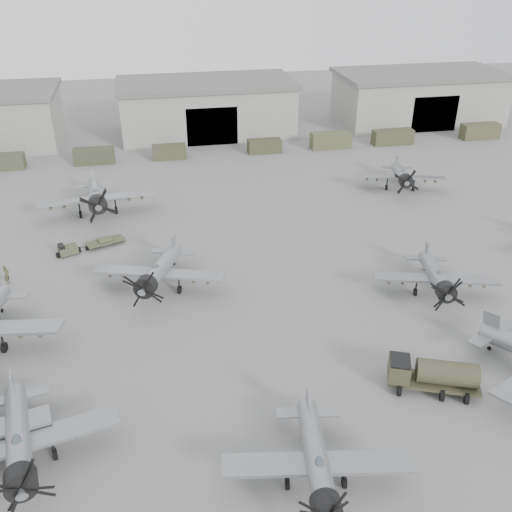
{
  "coord_description": "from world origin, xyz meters",
  "views": [
    {
      "loc": [
        -10.37,
        -33.28,
        28.73
      ],
      "look_at": [
        -1.2,
        13.17,
        2.5
      ],
      "focal_mm": 40.0,
      "sensor_mm": 36.0,
      "label": 1
    }
  ],
  "objects_px": {
    "aircraft_mid_1": "(158,272)",
    "ground_crew": "(7,275)",
    "aircraft_far_1": "(402,176)",
    "fuel_tanker": "(433,373)",
    "aircraft_far_0": "(96,196)",
    "aircraft_near_0": "(18,443)",
    "aircraft_near_1": "(318,464)",
    "tug_trailer": "(82,247)",
    "aircraft_mid_2": "(437,277)"
  },
  "relations": [
    {
      "from": "aircraft_near_0",
      "to": "ground_crew",
      "type": "xyz_separation_m",
      "value": [
        -4.95,
        23.31,
        -1.22
      ]
    },
    {
      "from": "aircraft_mid_2",
      "to": "ground_crew",
      "type": "distance_m",
      "value": 40.19
    },
    {
      "from": "aircraft_far_0",
      "to": "aircraft_near_1",
      "type": "bearing_deg",
      "value": -77.49
    },
    {
      "from": "aircraft_mid_1",
      "to": "ground_crew",
      "type": "bearing_deg",
      "value": -178.31
    },
    {
      "from": "aircraft_near_1",
      "to": "aircraft_far_0",
      "type": "relative_size",
      "value": 0.83
    },
    {
      "from": "aircraft_near_1",
      "to": "aircraft_far_1",
      "type": "height_order",
      "value": "aircraft_far_1"
    },
    {
      "from": "fuel_tanker",
      "to": "aircraft_near_1",
      "type": "bearing_deg",
      "value": -126.25
    },
    {
      "from": "aircraft_mid_1",
      "to": "ground_crew",
      "type": "height_order",
      "value": "aircraft_mid_1"
    },
    {
      "from": "aircraft_mid_2",
      "to": "tug_trailer",
      "type": "relative_size",
      "value": 1.63
    },
    {
      "from": "tug_trailer",
      "to": "aircraft_near_1",
      "type": "bearing_deg",
      "value": -85.82
    },
    {
      "from": "aircraft_near_0",
      "to": "aircraft_near_1",
      "type": "relative_size",
      "value": 1.07
    },
    {
      "from": "fuel_tanker",
      "to": "ground_crew",
      "type": "height_order",
      "value": "fuel_tanker"
    },
    {
      "from": "ground_crew",
      "to": "aircraft_far_1",
      "type": "bearing_deg",
      "value": -62.76
    },
    {
      "from": "fuel_tanker",
      "to": "tug_trailer",
      "type": "xyz_separation_m",
      "value": [
        -26.38,
        26.78,
        -0.92
      ]
    },
    {
      "from": "aircraft_mid_1",
      "to": "tug_trailer",
      "type": "xyz_separation_m",
      "value": [
        -7.61,
        9.69,
        -1.69
      ]
    },
    {
      "from": "tug_trailer",
      "to": "ground_crew",
      "type": "bearing_deg",
      "value": -161.88
    },
    {
      "from": "fuel_tanker",
      "to": "ground_crew",
      "type": "bearing_deg",
      "value": 168.46
    },
    {
      "from": "aircraft_mid_1",
      "to": "aircraft_far_0",
      "type": "distance_m",
      "value": 19.49
    },
    {
      "from": "aircraft_near_1",
      "to": "aircraft_far_1",
      "type": "xyz_separation_m",
      "value": [
        24.02,
        42.67,
        0.02
      ]
    },
    {
      "from": "aircraft_near_0",
      "to": "tug_trailer",
      "type": "height_order",
      "value": "aircraft_near_0"
    },
    {
      "from": "aircraft_near_0",
      "to": "aircraft_mid_1",
      "type": "relative_size",
      "value": 1.01
    },
    {
      "from": "aircraft_far_0",
      "to": "tug_trailer",
      "type": "xyz_separation_m",
      "value": [
        -1.27,
        -8.74,
        -1.98
      ]
    },
    {
      "from": "aircraft_far_1",
      "to": "fuel_tanker",
      "type": "relative_size",
      "value": 1.68
    },
    {
      "from": "aircraft_far_0",
      "to": "aircraft_far_1",
      "type": "distance_m",
      "value": 38.44
    },
    {
      "from": "aircraft_far_1",
      "to": "tug_trailer",
      "type": "xyz_separation_m",
      "value": [
        -39.71,
        -9.16,
        -1.57
      ]
    },
    {
      "from": "aircraft_near_0",
      "to": "aircraft_mid_1",
      "type": "bearing_deg",
      "value": 51.46
    },
    {
      "from": "tug_trailer",
      "to": "aircraft_mid_1",
      "type": "bearing_deg",
      "value": -72.78
    },
    {
      "from": "aircraft_near_1",
      "to": "fuel_tanker",
      "type": "xyz_separation_m",
      "value": [
        10.69,
        6.73,
        -0.62
      ]
    },
    {
      "from": "aircraft_mid_2",
      "to": "fuel_tanker",
      "type": "distance_m",
      "value": 12.92
    },
    {
      "from": "aircraft_near_0",
      "to": "aircraft_mid_1",
      "type": "xyz_separation_m",
      "value": [
        9.22,
        18.93,
        0.01
      ]
    },
    {
      "from": "ground_crew",
      "to": "aircraft_mid_1",
      "type": "bearing_deg",
      "value": -97.3
    },
    {
      "from": "aircraft_far_0",
      "to": "ground_crew",
      "type": "bearing_deg",
      "value": -125.46
    },
    {
      "from": "aircraft_near_1",
      "to": "aircraft_mid_1",
      "type": "relative_size",
      "value": 0.95
    },
    {
      "from": "aircraft_mid_2",
      "to": "aircraft_mid_1",
      "type": "bearing_deg",
      "value": -177.35
    },
    {
      "from": "aircraft_near_0",
      "to": "fuel_tanker",
      "type": "distance_m",
      "value": 28.06
    },
    {
      "from": "aircraft_mid_2",
      "to": "aircraft_far_1",
      "type": "distance_m",
      "value": 25.57
    },
    {
      "from": "aircraft_far_0",
      "to": "ground_crew",
      "type": "relative_size",
      "value": 7.05
    },
    {
      "from": "aircraft_mid_2",
      "to": "fuel_tanker",
      "type": "xyz_separation_m",
      "value": [
        -5.96,
        -11.45,
        -0.6
      ]
    },
    {
      "from": "fuel_tanker",
      "to": "tug_trailer",
      "type": "distance_m",
      "value": 37.6
    },
    {
      "from": "aircraft_near_1",
      "to": "tug_trailer",
      "type": "xyz_separation_m",
      "value": [
        -15.69,
        33.51,
        -1.54
      ]
    },
    {
      "from": "aircraft_near_1",
      "to": "aircraft_mid_2",
      "type": "distance_m",
      "value": 24.66
    },
    {
      "from": "fuel_tanker",
      "to": "tug_trailer",
      "type": "height_order",
      "value": "fuel_tanker"
    },
    {
      "from": "aircraft_mid_1",
      "to": "aircraft_mid_2",
      "type": "distance_m",
      "value": 25.37
    },
    {
      "from": "tug_trailer",
      "to": "ground_crew",
      "type": "distance_m",
      "value": 8.46
    },
    {
      "from": "aircraft_mid_1",
      "to": "aircraft_far_1",
      "type": "xyz_separation_m",
      "value": [
        32.1,
        18.85,
        -0.12
      ]
    },
    {
      "from": "aircraft_near_0",
      "to": "aircraft_far_0",
      "type": "height_order",
      "value": "aircraft_far_0"
    },
    {
      "from": "tug_trailer",
      "to": "ground_crew",
      "type": "xyz_separation_m",
      "value": [
        -6.56,
        -5.32,
        0.46
      ]
    },
    {
      "from": "aircraft_near_0",
      "to": "aircraft_mid_2",
      "type": "bearing_deg",
      "value": 8.8
    },
    {
      "from": "aircraft_far_1",
      "to": "aircraft_mid_2",
      "type": "bearing_deg",
      "value": -90.14
    },
    {
      "from": "aircraft_far_1",
      "to": "tug_trailer",
      "type": "height_order",
      "value": "aircraft_far_1"
    }
  ]
}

